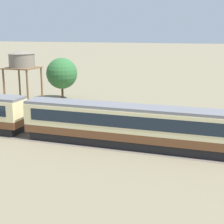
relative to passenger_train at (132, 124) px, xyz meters
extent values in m
cube|color=brown|center=(-0.27, 0.00, -1.00)|extent=(21.93, 2.89, 0.80)
cube|color=beige|center=(-0.27, 0.00, 0.47)|extent=(21.93, 2.89, 2.15)
cube|color=#192330|center=(-0.27, 0.00, 0.58)|extent=(20.18, 2.93, 1.20)
cube|color=slate|center=(-0.27, 0.00, 1.70)|extent=(21.93, 2.72, 0.30)
cube|color=black|center=(-0.27, 0.00, -1.84)|extent=(21.05, 2.49, 0.88)
cylinder|color=black|center=(6.97, -0.72, -1.85)|extent=(0.90, 0.18, 0.90)
cylinder|color=black|center=(6.97, 0.72, -1.85)|extent=(0.90, 0.18, 0.90)
cylinder|color=black|center=(-7.50, -0.72, -1.85)|extent=(0.90, 0.18, 0.90)
cylinder|color=black|center=(-7.50, 0.72, -1.85)|extent=(0.90, 0.18, 0.90)
cube|color=#665B51|center=(2.55, 0.00, -2.29)|extent=(185.88, 3.60, 0.01)
cube|color=#4C4238|center=(2.55, -0.72, -2.28)|extent=(185.88, 0.12, 0.04)
cube|color=#4C4238|center=(2.55, 0.72, -2.28)|extent=(185.88, 0.12, 0.04)
cylinder|color=brown|center=(-18.65, 15.02, 0.57)|extent=(0.28, 0.28, 5.74)
cylinder|color=brown|center=(-22.64, 15.02, 0.57)|extent=(0.28, 0.28, 5.74)
cylinder|color=brown|center=(-18.65, 11.03, 0.57)|extent=(0.28, 0.28, 5.74)
cylinder|color=brown|center=(-22.64, 11.03, 0.57)|extent=(0.28, 0.28, 5.74)
cube|color=brown|center=(-20.64, 13.02, 3.52)|extent=(4.49, 4.49, 0.16)
cylinder|color=slate|center=(-20.64, 13.02, 4.61)|extent=(3.79, 3.79, 2.01)
cone|color=slate|center=(-20.64, 13.02, 5.86)|extent=(3.98, 3.98, 0.50)
cylinder|color=#4C3823|center=(-17.61, 19.83, -0.89)|extent=(0.36, 0.36, 2.81)
sphere|color=#2D6633|center=(-17.61, 19.83, 2.05)|extent=(5.12, 5.12, 5.12)
camera|label=1|loc=(8.59, -31.12, 8.85)|focal=55.00mm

